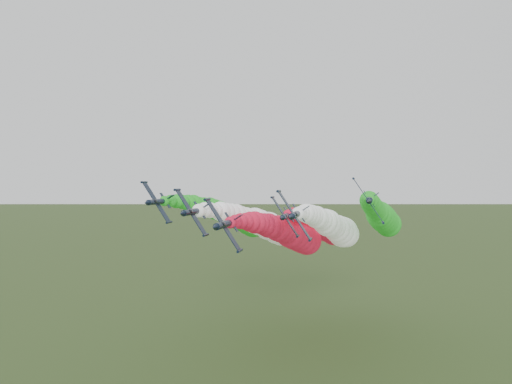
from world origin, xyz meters
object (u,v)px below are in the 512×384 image
(jet_inner_left, at_px, (264,225))
(jet_inner_right, at_px, (334,227))
(jet_trail, at_px, (322,226))
(jet_lead, at_px, (290,234))
(jet_outer_right, at_px, (381,216))
(jet_outer_left, at_px, (234,217))

(jet_inner_left, xyz_separation_m, jet_inner_right, (19.91, -2.37, -0.06))
(jet_inner_right, relative_size, jet_trail, 0.99)
(jet_lead, height_order, jet_outer_right, jet_outer_right)
(jet_inner_right, xyz_separation_m, jet_trail, (-4.79, 21.14, -1.84))
(jet_outer_right, relative_size, jet_trail, 1.00)
(jet_lead, height_order, jet_inner_right, jet_inner_right)
(jet_lead, bearing_deg, jet_inner_right, 32.54)
(jet_inner_right, distance_m, jet_trail, 21.75)
(jet_lead, height_order, jet_trail, jet_lead)
(jet_lead, bearing_deg, jet_inner_left, 133.67)
(jet_inner_right, distance_m, jet_outer_left, 33.60)
(jet_inner_left, xyz_separation_m, jet_outer_right, (32.82, 8.72, 2.33))
(jet_lead, height_order, jet_inner_left, jet_inner_left)
(jet_inner_left, distance_m, jet_outer_right, 34.04)
(jet_outer_left, bearing_deg, jet_trail, 18.27)
(jet_inner_right, distance_m, jet_outer_right, 17.18)
(jet_inner_right, xyz_separation_m, jet_outer_left, (-31.18, 12.43, 1.42))
(jet_lead, xyz_separation_m, jet_outer_right, (23.87, 18.09, 3.76))
(jet_outer_right, distance_m, jet_trail, 20.78)
(jet_inner_right, xyz_separation_m, jet_outer_right, (12.91, 11.09, 2.39))
(jet_lead, relative_size, jet_outer_right, 1.00)
(jet_lead, xyz_separation_m, jet_inner_left, (-8.95, 9.37, 1.43))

